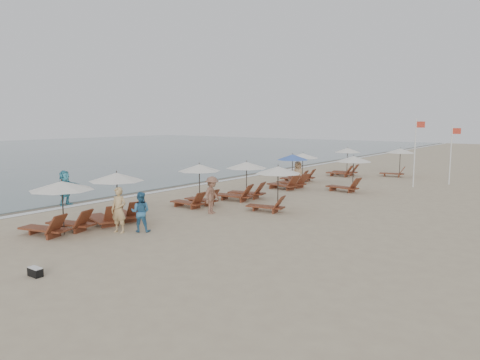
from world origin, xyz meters
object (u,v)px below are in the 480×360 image
Objects in this scene: beachgoer_far_b at (298,174)px; inland_station_1 at (348,170)px; lounger_station_2 at (196,185)px; beachgoer_near at (119,210)px; flag_pole_near at (415,149)px; beachgoer_mid_b at (212,195)px; waterline_walker at (65,188)px; duffel_bag at (35,272)px; inland_station_2 at (397,158)px; lounger_station_0 at (59,206)px; lounger_station_6 at (344,163)px; lounger_station_1 at (114,199)px; lounger_station_3 at (243,182)px; inland_station_0 at (273,183)px; beachgoer_mid_a at (141,212)px; lounger_station_4 at (288,173)px; lounger_station_5 at (300,167)px.

inland_station_1 is at bearing -66.34° from beachgoer_far_b.
beachgoer_near is (1.31, -5.94, -0.19)m from lounger_station_2.
beachgoer_far_b is at bearing -177.34° from inland_station_1.
flag_pole_near reaches higher than lounger_station_2.
beachgoer_mid_b is 0.97× the size of waterline_walker.
beachgoer_near is 1.02× the size of beachgoer_mid_b.
inland_station_2 is at bearing 88.69° from duffel_bag.
lounger_station_0 is 1.56× the size of beachgoer_mid_b.
lounger_station_6 is at bearing -149.52° from inland_station_2.
beachgoer_far_b is (0.99, 14.15, -0.20)m from lounger_station_1.
lounger_station_3 is at bearing -56.35° from waterline_walker.
inland_station_0 is 6.90m from beachgoer_mid_a.
inland_station_1 is at bearing 60.33° from lounger_station_3.
beachgoer_mid_a is (2.12, -0.32, -0.26)m from lounger_station_1.
beachgoer_far_b is at bearing 85.31° from lounger_station_2.
inland_station_2 is at bearing 68.02° from beachgoer_near.
waterline_walker is (-5.21, 3.48, -0.16)m from lounger_station_0.
beachgoer_mid_b is 0.39× the size of flag_pole_near.
lounger_station_4 is 13.66m from waterline_walker.
beachgoer_mid_a is 0.90× the size of beachgoer_mid_b.
beachgoer_far_b is (0.05, 6.09, -0.15)m from lounger_station_3.
lounger_station_5 is at bearing 92.21° from lounger_station_2.
inland_station_0 is 1.64× the size of beachgoer_mid_a.
inland_station_0 is 10.90m from waterline_walker.
lounger_station_0 is 2.44m from lounger_station_1.
lounger_station_3 is at bearing 83.87° from lounger_station_0.
waterline_walker is 11.38m from duffel_bag.
lounger_station_2 is 3.14m from lounger_station_3.
beachgoer_far_b reaches higher than duffel_bag.
beachgoer_near is (1.74, 1.50, -0.17)m from lounger_station_0.
beachgoer_far_b is at bearing -6.12° from beachgoer_mid_b.
lounger_station_3 is at bearing -119.67° from inland_station_1.
lounger_station_4 is at bearing 91.07° from lounger_station_3.
lounger_station_6 is at bearing -31.36° from waterline_walker.
lounger_station_1 is at bearing -115.22° from waterline_walker.
lounger_station_1 is 1.52× the size of beachgoer_near.
duffel_bag is (3.97, -22.15, -0.92)m from lounger_station_5.
beachgoer_near is at bearing -109.95° from inland_station_0.
lounger_station_2 is at bearing -117.03° from flag_pole_near.
lounger_station_1 is 15.01m from inland_station_1.
lounger_station_3 is 9.02m from beachgoer_near.
flag_pole_near is (5.14, 14.61, 1.63)m from beachgoer_mid_b.
inland_station_0 is at bearing 63.39° from lounger_station_0.
lounger_station_2 is 0.98× the size of lounger_station_6.
lounger_station_2 is at bearing -69.22° from waterline_walker.
inland_station_0 is at bearing 54.78° from beachgoer_near.
lounger_station_2 reaches higher than duffel_bag.
inland_station_1 is 1.06× the size of inland_station_2.
duffel_bag is at bearing -80.02° from beachgoer_near.
inland_station_0 is (4.16, 6.25, 0.35)m from lounger_station_1.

